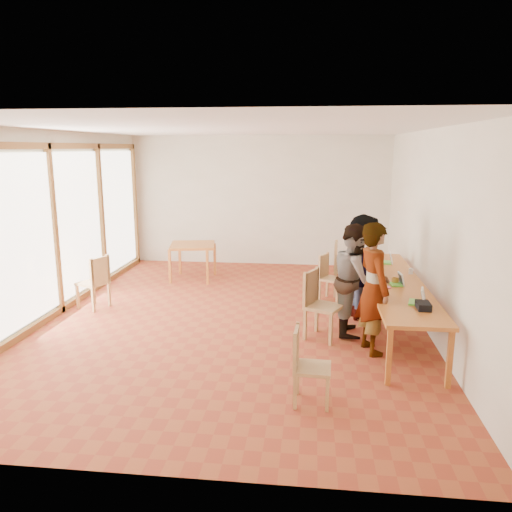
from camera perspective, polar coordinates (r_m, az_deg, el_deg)
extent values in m
plane|color=#9D4726|center=(8.18, -2.60, -7.17)|extent=(8.00, 8.00, 0.00)
cube|color=silver|center=(11.74, 0.41, 6.31)|extent=(6.00, 0.10, 3.00)
cube|color=silver|center=(4.01, -11.87, -5.73)|extent=(6.00, 0.10, 3.00)
cube|color=silver|center=(7.91, 19.32, 2.70)|extent=(0.10, 8.00, 3.00)
cube|color=white|center=(8.78, -22.19, 3.37)|extent=(0.10, 8.00, 3.00)
cube|color=white|center=(7.72, -2.82, 14.48)|extent=(6.00, 8.00, 0.04)
cube|color=#C3752B|center=(7.84, 15.56, -2.93)|extent=(0.80, 4.00, 0.05)
cube|color=#C3752B|center=(6.09, 14.96, -11.06)|extent=(0.06, 0.06, 0.70)
cube|color=#C3752B|center=(9.75, 11.73, -2.05)|extent=(0.06, 0.06, 0.70)
cube|color=#C3752B|center=(6.23, 21.26, -10.96)|extent=(0.06, 0.06, 0.70)
cube|color=#C3752B|center=(9.84, 15.68, -2.13)|extent=(0.06, 0.06, 0.70)
cube|color=#C3752B|center=(10.50, -7.26, 1.22)|extent=(0.90, 0.90, 0.05)
cube|color=#C3752B|center=(10.31, -9.82, -1.20)|extent=(0.05, 0.05, 0.70)
cube|color=#C3752B|center=(11.04, -8.70, -0.26)|extent=(0.05, 0.05, 0.70)
cube|color=#C3752B|center=(10.12, -5.58, -1.32)|extent=(0.05, 0.05, 0.70)
cube|color=#C3752B|center=(10.87, -4.73, -0.37)|extent=(0.05, 0.05, 0.70)
cube|color=tan|center=(5.52, 6.46, -12.61)|extent=(0.41, 0.41, 0.04)
cube|color=tan|center=(5.44, 4.61, -10.37)|extent=(0.06, 0.40, 0.41)
cube|color=tan|center=(7.28, 7.76, -5.79)|extent=(0.62, 0.62, 0.04)
cube|color=tan|center=(7.29, 6.30, -3.56)|extent=(0.24, 0.44, 0.49)
cube|color=tan|center=(9.11, 8.72, -2.61)|extent=(0.52, 0.52, 0.04)
cube|color=tan|center=(9.12, 7.73, -1.10)|extent=(0.20, 0.37, 0.41)
cube|color=tan|center=(9.48, 10.32, -1.61)|extent=(0.50, 0.50, 0.04)
cube|color=tan|center=(9.42, 9.10, 0.02)|extent=(0.08, 0.47, 0.49)
cube|color=tan|center=(9.05, -18.17, -2.95)|extent=(0.56, 0.56, 0.04)
cube|color=tan|center=(8.85, -17.40, -1.59)|extent=(0.20, 0.41, 0.45)
imported|color=gray|center=(6.83, 13.30, -3.62)|extent=(0.60, 0.75, 1.78)
imported|color=gray|center=(7.48, 11.23, -2.64)|extent=(0.65, 0.82, 1.65)
imported|color=gray|center=(8.14, 12.08, -1.30)|extent=(0.79, 1.18, 1.69)
cube|color=#5DCB3E|center=(6.80, 17.80, -5.07)|extent=(0.23, 0.28, 0.03)
cube|color=white|center=(6.77, 18.60, -4.39)|extent=(0.12, 0.24, 0.21)
cube|color=#5DCB3E|center=(7.60, 15.65, -3.14)|extent=(0.19, 0.24, 0.02)
cube|color=white|center=(7.60, 16.27, -2.53)|extent=(0.09, 0.21, 0.19)
cube|color=#5DCB3E|center=(8.99, 14.62, -0.71)|extent=(0.20, 0.26, 0.03)
cube|color=white|center=(8.97, 15.20, -0.19)|extent=(0.10, 0.23, 0.20)
imported|color=orange|center=(7.67, 15.61, -2.74)|extent=(0.13, 0.13, 0.09)
cylinder|color=#258340|center=(9.33, 13.47, 0.62)|extent=(0.07, 0.07, 0.28)
cylinder|color=silver|center=(8.32, 17.28, -1.67)|extent=(0.07, 0.07, 0.09)
cylinder|color=white|center=(9.37, 14.16, -0.05)|extent=(0.08, 0.08, 0.06)
cube|color=#C5406F|center=(7.43, 14.94, -3.48)|extent=(0.05, 0.10, 0.01)
cube|color=black|center=(6.58, 18.58, -5.41)|extent=(0.16, 0.26, 0.09)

